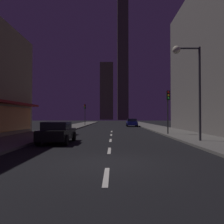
{
  "coord_description": "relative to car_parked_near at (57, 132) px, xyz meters",
  "views": [
    {
      "loc": [
        0.21,
        -8.82,
        1.78
      ],
      "look_at": [
        0.0,
        26.22,
        2.53
      ],
      "focal_mm": 36.53,
      "sensor_mm": 36.0,
      "label": 1
    }
  ],
  "objects": [
    {
      "name": "ground_plane",
      "position": [
        3.6,
        25.37,
        -0.79
      ],
      "size": [
        78.0,
        136.0,
        0.1
      ],
      "primitive_type": "cube",
      "color": "black"
    },
    {
      "name": "sidewalk_right",
      "position": [
        10.6,
        25.37,
        -0.67
      ],
      "size": [
        4.0,
        76.0,
        0.15
      ],
      "primitive_type": "cube",
      "color": "#605E59",
      "rests_on": "ground"
    },
    {
      "name": "sidewalk_left",
      "position": [
        -3.4,
        25.37,
        -0.67
      ],
      "size": [
        4.0,
        76.0,
        0.15
      ],
      "primitive_type": "cube",
      "color": "#605E59",
      "rests_on": "ground"
    },
    {
      "name": "lane_marking_center",
      "position": [
        3.6,
        1.77,
        -0.73
      ],
      "size": [
        0.16,
        23.0,
        0.01
      ],
      "color": "silver",
      "rests_on": "ground"
    },
    {
      "name": "skyscraper_distant_tall",
      "position": [
        -0.63,
        133.52,
        17.86
      ],
      "size": [
        8.53,
        6.45,
        37.21
      ],
      "primitive_type": "cube",
      "color": "brown",
      "rests_on": "ground"
    },
    {
      "name": "skyscraper_distant_mid",
      "position": [
        9.33,
        118.06,
        37.2
      ],
      "size": [
        6.29,
        7.64,
        75.89
      ],
      "primitive_type": "cube",
      "color": "#54503F",
      "rests_on": "ground"
    },
    {
      "name": "car_parked_near",
      "position": [
        0.0,
        0.0,
        0.0
      ],
      "size": [
        1.98,
        4.24,
        1.45
      ],
      "color": "black",
      "rests_on": "ground"
    },
    {
      "name": "car_parked_far",
      "position": [
        7.2,
        26.56,
        0.0
      ],
      "size": [
        1.98,
        4.24,
        1.45
      ],
      "color": "navy",
      "rests_on": "ground"
    },
    {
      "name": "fire_hydrant_far_left",
      "position": [
        -2.3,
        14.49,
        -0.29
      ],
      "size": [
        0.42,
        0.3,
        0.65
      ],
      "color": "#B2B2B2",
      "rests_on": "sidewalk_left"
    },
    {
      "name": "traffic_light_near_right",
      "position": [
        9.1,
        6.53,
        2.45
      ],
      "size": [
        0.32,
        0.48,
        4.2
      ],
      "color": "#2D2D2D",
      "rests_on": "sidewalk_right"
    },
    {
      "name": "traffic_light_far_left",
      "position": [
        -1.9,
        30.1,
        2.45
      ],
      "size": [
        0.32,
        0.48,
        4.2
      ],
      "color": "#2D2D2D",
      "rests_on": "sidewalk_left"
    },
    {
      "name": "street_lamp_right",
      "position": [
        8.98,
        0.3,
        4.33
      ],
      "size": [
        1.96,
        0.56,
        6.58
      ],
      "color": "#38383D",
      "rests_on": "sidewalk_right"
    }
  ]
}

